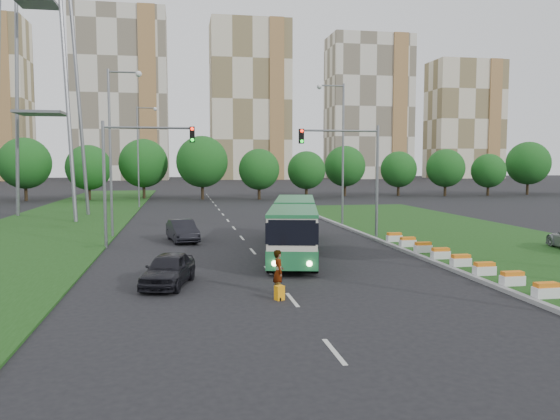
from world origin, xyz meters
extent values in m
plane|color=black|center=(0.00, 0.00, 0.00)|extent=(360.00, 360.00, 0.00)
cube|color=#194012|center=(13.00, 8.00, 0.07)|extent=(14.00, 60.00, 0.15)
cube|color=gray|center=(6.05, 8.00, 0.09)|extent=(0.30, 60.00, 0.18)
cube|color=#194012|center=(-18.00, 25.00, 0.05)|extent=(12.00, 110.00, 0.10)
cylinder|color=slate|center=(6.40, 10.00, 4.00)|extent=(0.20, 0.20, 8.00)
cylinder|color=slate|center=(3.65, 10.00, 7.60)|extent=(5.50, 0.14, 0.14)
cube|color=black|center=(0.90, 10.00, 7.20)|extent=(0.32, 0.32, 1.00)
cylinder|color=slate|center=(-12.00, 9.00, 4.00)|extent=(0.20, 0.20, 8.00)
cylinder|color=slate|center=(-9.25, 9.00, 7.60)|extent=(5.50, 0.14, 0.14)
cube|color=black|center=(-6.50, 9.00, 7.20)|extent=(0.32, 0.32, 1.00)
cube|color=beige|center=(-25.00, 150.00, 26.00)|extent=(28.00, 15.00, 52.00)
cube|color=beige|center=(15.00, 150.00, 25.00)|extent=(25.00, 15.00, 50.00)
cube|color=beige|center=(55.00, 150.00, 23.50)|extent=(27.00, 15.00, 47.00)
cube|color=beige|center=(90.00, 150.00, 20.00)|extent=(24.00, 14.00, 40.00)
cube|color=beige|center=(-0.67, 0.93, 1.68)|extent=(2.39, 6.61, 2.58)
cube|color=beige|center=(-0.67, 9.41, 1.68)|extent=(2.39, 8.04, 2.58)
cylinder|color=black|center=(-0.67, 4.81, 1.63)|extent=(2.39, 1.20, 2.39)
cube|color=#1D6838|center=(-0.67, 0.93, 0.81)|extent=(2.47, 6.65, 0.91)
cube|color=#1D6838|center=(-0.67, 9.41, 0.81)|extent=(2.47, 8.09, 0.91)
cube|color=black|center=(-0.67, 0.93, 2.11)|extent=(2.47, 6.65, 1.01)
cube|color=black|center=(-0.67, 9.41, 2.11)|extent=(2.47, 8.09, 1.01)
imported|color=black|center=(-7.86, -2.56, 0.72)|extent=(2.72, 4.55, 1.45)
imported|color=black|center=(-7.21, 11.02, 0.74)|extent=(2.38, 4.72, 1.48)
imported|color=gray|center=(-3.35, -4.87, 0.91)|extent=(0.44, 0.67, 1.83)
cube|color=#FA9B0D|center=(-3.50, -5.92, 0.29)|extent=(0.33, 0.29, 0.57)
cylinder|color=black|center=(-3.50, -6.07, 0.07)|extent=(0.04, 0.13, 0.13)
camera|label=1|loc=(-7.26, -26.71, 5.42)|focal=35.00mm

